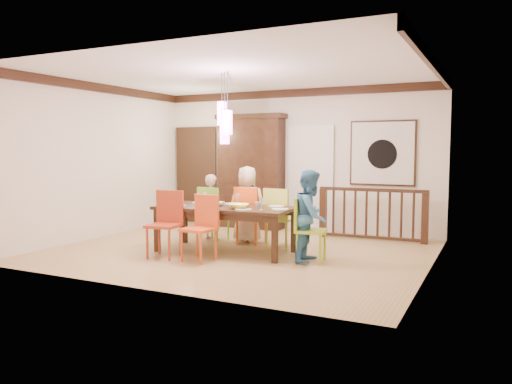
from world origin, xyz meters
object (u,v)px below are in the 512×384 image
at_px(dining_table, 225,211).
at_px(chair_far_left, 214,210).
at_px(person_end_right, 311,216).
at_px(chair_end_right, 311,225).
at_px(china_hutch, 251,171).
at_px(balustrade, 372,213).
at_px(person_far_mid, 247,204).
at_px(person_far_left, 212,207).

height_order(dining_table, chair_far_left, chair_far_left).
relative_size(chair_far_left, person_end_right, 0.72).
xyz_separation_m(chair_end_right, person_end_right, (-0.01, 0.01, 0.14)).
height_order(chair_end_right, person_end_right, person_end_right).
bearing_deg(china_hutch, dining_table, -72.71).
xyz_separation_m(chair_end_right, china_hutch, (-2.26, 2.51, 0.66)).
height_order(chair_end_right, balustrade, balustrade).
relative_size(chair_far_left, china_hutch, 0.41).
relative_size(balustrade, person_far_mid, 1.45).
distance_m(person_far_left, person_far_mid, 0.73).
relative_size(china_hutch, person_far_mid, 1.75).
bearing_deg(person_end_right, person_far_left, 64.81).
bearing_deg(chair_end_right, person_far_left, 60.69).
xyz_separation_m(chair_far_left, chair_end_right, (2.18, -0.84, -0.02)).
bearing_deg(china_hutch, person_far_mid, -65.57).
height_order(chair_end_right, china_hutch, china_hutch).
bearing_deg(china_hutch, balustrade, -7.37).
distance_m(chair_end_right, balustrade, 2.20).
bearing_deg(chair_far_left, china_hutch, -82.96).
xyz_separation_m(chair_far_left, person_far_mid, (0.62, 0.11, 0.12)).
bearing_deg(balustrade, person_end_right, -102.70).
xyz_separation_m(china_hutch, balustrade, (2.67, -0.35, -0.71)).
bearing_deg(person_far_left, chair_far_left, 155.08).
bearing_deg(balustrade, person_far_mid, -149.77).
relative_size(chair_end_right, balustrade, 0.48).
bearing_deg(person_far_left, china_hutch, -77.97).
bearing_deg(chair_end_right, person_end_right, 46.06).
height_order(china_hutch, person_far_mid, china_hutch).
bearing_deg(person_far_mid, person_far_left, -12.14).
bearing_deg(dining_table, person_end_right, -3.64).
distance_m(person_far_mid, person_end_right, 1.80).
bearing_deg(person_far_mid, person_end_right, 133.96).
bearing_deg(chair_far_left, chair_end_right, 163.03).
height_order(dining_table, person_far_mid, person_far_mid).
relative_size(dining_table, person_end_right, 1.65).
height_order(dining_table, person_far_left, person_far_left).
distance_m(dining_table, balustrade, 2.86).
xyz_separation_m(dining_table, person_far_left, (-0.78, 0.87, -0.06)).
bearing_deg(person_far_left, person_end_right, 170.75).
relative_size(chair_far_left, chair_end_right, 1.04).
bearing_deg(balustrade, chair_far_left, -154.39).
bearing_deg(chair_far_left, person_far_left, -33.38).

